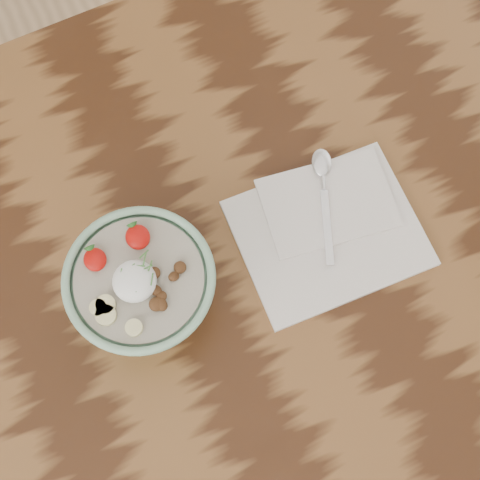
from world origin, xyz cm
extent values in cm
cube|color=#381D0E|center=(0.00, 0.00, 73.00)|extent=(160.00, 90.00, 4.00)
cylinder|color=#4C2D19|center=(72.00, 37.00, 35.50)|extent=(7.00, 7.00, 71.00)
cylinder|color=#85B394|center=(-5.52, -0.49, 75.57)|extent=(7.98, 7.98, 1.14)
torus|color=#85B394|center=(-5.52, -0.49, 84.88)|extent=(18.14, 18.14, 1.04)
cylinder|color=#B3AA95|center=(-5.52, -0.49, 84.31)|extent=(15.39, 15.39, 0.95)
ellipsoid|color=white|center=(-6.06, -0.86, 85.78)|extent=(5.15, 5.15, 2.83)
ellipsoid|color=#B50D08|center=(-9.19, 3.64, 85.52)|extent=(2.69, 2.96, 1.48)
cone|color=#286623|center=(-9.19, 4.85, 85.82)|extent=(1.40, 1.03, 1.52)
ellipsoid|color=#B50D08|center=(-3.59, 4.02, 85.58)|extent=(2.91, 3.20, 1.60)
cone|color=#286623|center=(-3.59, 5.33, 85.88)|extent=(1.40, 1.03, 1.52)
cylinder|color=beige|center=(-10.57, -2.96, 85.18)|extent=(2.44, 2.44, 0.70)
cylinder|color=beige|center=(-8.24, -5.70, 85.18)|extent=(2.02, 2.02, 0.70)
cylinder|color=beige|center=(-11.03, -1.77, 85.18)|extent=(2.02, 2.02, 0.70)
cylinder|color=beige|center=(-10.13, -1.79, 85.18)|extent=(2.30, 2.30, 0.70)
ellipsoid|color=#522E18|center=(-4.84, -4.34, 85.40)|extent=(2.33, 2.31, 1.04)
ellipsoid|color=#522E18|center=(-4.39, -4.68, 85.32)|extent=(1.80, 1.90, 0.92)
ellipsoid|color=#522E18|center=(-3.96, -3.69, 85.23)|extent=(1.74, 1.74, 0.99)
ellipsoid|color=#522E18|center=(-4.33, -4.57, 85.42)|extent=(1.29, 1.81, 0.93)
ellipsoid|color=#522E18|center=(-3.60, -0.81, 85.32)|extent=(1.97, 2.01, 0.97)
ellipsoid|color=#522E18|center=(-0.62, -1.49, 85.32)|extent=(1.83, 1.86, 0.94)
ellipsoid|color=#522E18|center=(-4.26, -2.79, 85.32)|extent=(1.78, 1.92, 0.89)
ellipsoid|color=#522E18|center=(-1.72, -2.17, 85.26)|extent=(1.42, 1.23, 0.92)
cylinder|color=#3F7632|center=(-6.14, 0.07, 86.78)|extent=(1.00, 0.84, 0.22)
cylinder|color=#3F7632|center=(-6.10, -1.12, 86.78)|extent=(0.50, 1.14, 0.22)
cylinder|color=#3F7632|center=(-3.76, 1.33, 86.78)|extent=(1.42, 0.66, 0.23)
cylinder|color=#3F7632|center=(-5.32, -0.38, 86.78)|extent=(0.76, 1.10, 0.22)
cylinder|color=#3F7632|center=(-4.13, -1.83, 86.78)|extent=(0.92, 1.33, 0.23)
cylinder|color=#3F7632|center=(-6.11, 0.08, 86.78)|extent=(1.21, 1.11, 0.23)
cylinder|color=#3F7632|center=(-3.96, 0.73, 86.78)|extent=(1.11, 1.49, 0.24)
cylinder|color=#3F7632|center=(-3.67, -0.26, 86.78)|extent=(1.02, 1.10, 0.23)
cylinder|color=#3F7632|center=(-6.90, -1.98, 86.78)|extent=(1.38, 1.06, 0.23)
cylinder|color=#3F7632|center=(-5.77, 0.56, 86.78)|extent=(1.27, 0.49, 0.22)
cylinder|color=#3F7632|center=(-4.24, -0.32, 86.78)|extent=(1.70, 0.21, 0.24)
cylinder|color=#3F7632|center=(-7.01, 0.38, 86.78)|extent=(0.72, 1.06, 0.22)
cylinder|color=#3F7632|center=(-4.86, 0.29, 86.78)|extent=(1.37, 0.87, 0.23)
cylinder|color=#3F7632|center=(-6.45, -1.49, 86.78)|extent=(0.51, 1.59, 0.23)
cube|color=silver|center=(19.71, -2.80, 75.46)|extent=(24.94, 20.65, 0.92)
cube|color=silver|center=(21.54, 0.87, 76.19)|extent=(19.13, 14.61, 0.55)
cube|color=silver|center=(19.66, -2.28, 76.63)|extent=(5.14, 10.12, 0.32)
cylinder|color=silver|center=(22.32, 3.85, 76.79)|extent=(1.69, 2.79, 0.64)
ellipsoid|color=silver|center=(23.37, 6.28, 76.90)|extent=(4.27, 5.00, 0.88)
camera|label=1|loc=(-3.80, -24.20, 160.18)|focal=50.00mm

